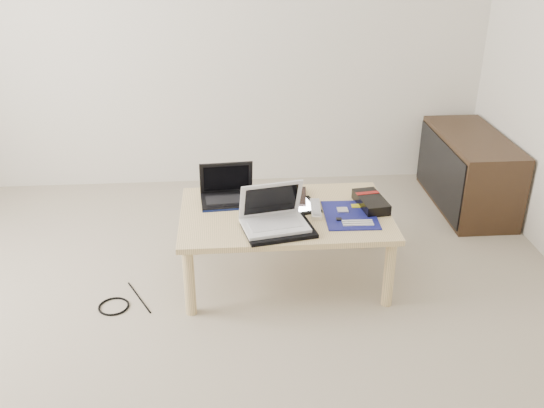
{
  "coord_description": "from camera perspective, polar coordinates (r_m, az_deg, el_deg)",
  "views": [
    {
      "loc": [
        0.17,
        -2.2,
        1.83
      ],
      "look_at": [
        0.39,
        0.63,
        0.45
      ],
      "focal_mm": 40.0,
      "sensor_mm": 36.0,
      "label": 1
    }
  ],
  "objects": [
    {
      "name": "ground",
      "position": [
        2.87,
        -6.97,
        -14.03
      ],
      "size": [
        4.0,
        4.0,
        0.0
      ],
      "primitive_type": "plane",
      "color": "#AA9D8A",
      "rests_on": "ground"
    },
    {
      "name": "floor_cable_trail",
      "position": [
        3.29,
        -12.41,
        -8.57
      ],
      "size": [
        0.15,
        0.29,
        0.01
      ],
      "primitive_type": "cylinder",
      "rotation": [
        1.57,
        0.0,
        0.48
      ],
      "color": "black",
      "rests_on": "ground"
    },
    {
      "name": "white_laptop",
      "position": [
        3.0,
        0.14,
        -1.16
      ],
      "size": [
        0.35,
        0.28,
        0.22
      ],
      "color": "silver",
      "rests_on": "neoprene_sleeve"
    },
    {
      "name": "tablet",
      "position": [
        3.23,
        1.98,
        -0.28
      ],
      "size": [
        0.3,
        0.25,
        0.01
      ],
      "color": "black",
      "rests_on": "coffee_table"
    },
    {
      "name": "motherboard",
      "position": [
        3.18,
        7.4,
        -1.03
      ],
      "size": [
        0.28,
        0.34,
        0.02
      ],
      "color": "#0D1159",
      "rests_on": "coffee_table"
    },
    {
      "name": "coffee_table",
      "position": [
        3.21,
        1.22,
        -1.55
      ],
      "size": [
        1.1,
        0.7,
        0.4
      ],
      "color": "#E7C58B",
      "rests_on": "ground"
    },
    {
      "name": "netbook",
      "position": [
        3.31,
        -4.22,
        1.03
      ],
      "size": [
        0.31,
        0.23,
        0.21
      ],
      "color": "black",
      "rests_on": "coffee_table"
    },
    {
      "name": "cable_coil",
      "position": [
        3.11,
        -0.91,
        -1.35
      ],
      "size": [
        0.11,
        0.11,
        0.01
      ],
      "primitive_type": "torus",
      "rotation": [
        0.0,
        0.0,
        0.26
      ],
      "color": "black",
      "rests_on": "coffee_table"
    },
    {
      "name": "book",
      "position": [
        3.33,
        0.85,
        0.67
      ],
      "size": [
        0.3,
        0.26,
        0.03
      ],
      "color": "black",
      "rests_on": "coffee_table"
    },
    {
      "name": "floor_cable_coil",
      "position": [
        3.25,
        -14.67,
        -9.3
      ],
      "size": [
        0.16,
        0.16,
        0.01
      ],
      "primitive_type": "torus",
      "rotation": [
        0.0,
        0.0,
        0.04
      ],
      "color": "black",
      "rests_on": "ground"
    },
    {
      "name": "neoprene_sleeve",
      "position": [
        3.0,
        0.62,
        -2.41
      ],
      "size": [
        0.38,
        0.31,
        0.02
      ],
      "primitive_type": "cube",
      "rotation": [
        0.0,
        0.0,
        0.2
      ],
      "color": "black",
      "rests_on": "coffee_table"
    },
    {
      "name": "remote",
      "position": [
        3.21,
        4.14,
        -0.45
      ],
      "size": [
        0.07,
        0.23,
        0.02
      ],
      "color": "silver",
      "rests_on": "coffee_table"
    },
    {
      "name": "gpu_box",
      "position": [
        3.28,
        9.29,
        0.2
      ],
      "size": [
        0.16,
        0.27,
        0.06
      ],
      "color": "black",
      "rests_on": "coffee_table"
    },
    {
      "name": "media_cabinet",
      "position": [
        4.29,
        17.93,
        2.96
      ],
      "size": [
        0.41,
        0.9,
        0.5
      ],
      "color": "#392817",
      "rests_on": "ground"
    }
  ]
}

